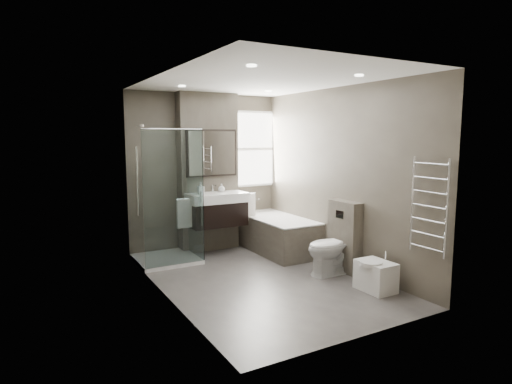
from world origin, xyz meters
TOP-DOWN VIEW (x-y plane):
  - room at (0.00, 0.00)m, footprint 2.70×3.90m
  - vanity_pier at (0.00, 1.77)m, footprint 1.00×0.25m
  - vanity at (0.00, 1.43)m, footprint 0.95×0.47m
  - mirror_cabinet at (0.00, 1.61)m, footprint 0.86×0.08m
  - towel_left at (-0.56, 1.40)m, footprint 0.24×0.06m
  - towel_right at (0.56, 1.40)m, footprint 0.24×0.06m
  - shower_enclosure at (-0.75, 1.35)m, footprint 0.90×0.90m
  - bathtub at (0.92, 1.10)m, footprint 0.75×1.60m
  - window at (0.90, 1.88)m, footprint 0.98×0.06m
  - toilet at (0.97, -0.30)m, footprint 0.76×0.44m
  - cistern_box at (1.21, -0.25)m, footprint 0.19×0.55m
  - bidet at (1.01, -1.06)m, footprint 0.40×0.46m
  - towel_radiator at (1.25, -1.60)m, footprint 0.03×0.49m
  - soap_bottle_a at (-0.28, 1.40)m, footprint 0.08×0.09m
  - soap_bottle_b at (0.12, 1.50)m, footprint 0.11×0.11m

SIDE VIEW (x-z plane):
  - bidet at x=1.01m, z-range -0.05..0.44m
  - bathtub at x=0.92m, z-range 0.03..0.60m
  - toilet at x=0.97m, z-range 0.00..0.78m
  - shower_enclosure at x=-0.75m, z-range -0.51..1.49m
  - cistern_box at x=1.21m, z-range 0.00..1.00m
  - towel_left at x=-0.56m, z-range 0.50..0.94m
  - towel_right at x=0.56m, z-range 0.50..0.94m
  - vanity at x=0.00m, z-range 0.41..1.07m
  - soap_bottle_b at x=0.12m, z-range 1.00..1.14m
  - soap_bottle_a at x=-0.28m, z-range 1.00..1.19m
  - towel_radiator at x=1.25m, z-range 0.57..1.67m
  - room at x=0.00m, z-range -0.05..2.65m
  - vanity_pier at x=0.00m, z-range 0.00..2.60m
  - mirror_cabinet at x=0.00m, z-range 1.25..2.01m
  - window at x=0.90m, z-range 1.01..2.34m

